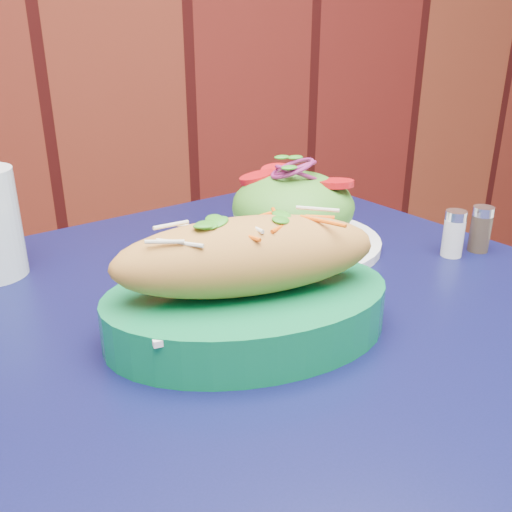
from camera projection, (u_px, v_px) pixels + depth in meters
name	position (u px, v px, depth m)	size (l,w,h in m)	color
cafe_table	(261.00, 388.00, 0.63)	(0.97, 0.97, 0.75)	black
banh_mi_basket	(247.00, 288.00, 0.55)	(0.30, 0.21, 0.13)	#0A6D3B
salad_plate	(293.00, 213.00, 0.77)	(0.24, 0.24, 0.12)	white
salt_shaker	(454.00, 234.00, 0.74)	(0.03, 0.03, 0.06)	white
pepper_shaker	(481.00, 229.00, 0.76)	(0.03, 0.03, 0.06)	#3F3326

